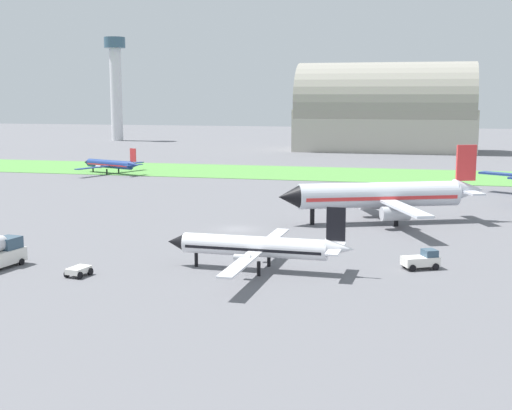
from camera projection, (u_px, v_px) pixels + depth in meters
The scene contains 9 objects.
ground_plane at pixel (237, 229), 92.61m from camera, with size 600.00×600.00×0.00m, color slate.
grass_taxiway_strip at pixel (316, 173), 158.13m from camera, with size 360.00×28.00×0.08m, color #549342.
airplane_taxiing_turboprop at pixel (111, 164), 157.17m from camera, with size 16.53×19.08×5.98m.
airplane_foreground_turboprop at pixel (258, 246), 70.44m from camera, with size 19.33×22.59×6.77m.
airplane_midfield_jet at pixel (383, 195), 96.74m from camera, with size 28.35×28.53×10.62m.
pushback_tug_near_gate at pixel (422, 260), 71.45m from camera, with size 4.02×3.29×1.95m.
baggage_cart_midfield at pixel (79, 270), 68.52m from camera, with size 2.12×2.64×0.90m.
hangar_distant at pixel (385, 111), 219.79m from camera, with size 55.11×24.35×27.43m.
control_tower at pixel (116, 81), 268.85m from camera, with size 8.00×8.00×39.02m.
Camera 1 is at (23.70, -87.90, 17.45)m, focal length 49.51 mm.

